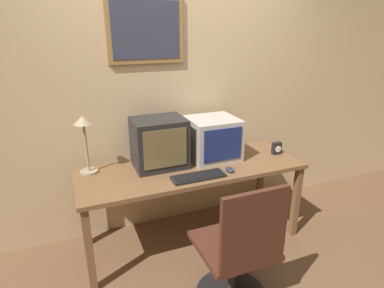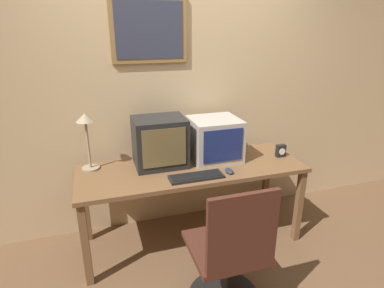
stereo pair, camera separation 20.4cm
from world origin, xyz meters
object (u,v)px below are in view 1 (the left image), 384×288
object	(u,v)px
monitor_right	(213,138)
desk_clock	(277,148)
monitor_left	(159,143)
desk_lamp	(84,131)
keyboard_main	(198,176)
mouse_near_keyboard	(230,170)
office_chair	(238,256)

from	to	relation	value
monitor_right	desk_clock	size ratio (longest dim) A/B	3.75
monitor_left	desk_lamp	size ratio (longest dim) A/B	0.90
monitor_left	keyboard_main	distance (m)	0.46
mouse_near_keyboard	desk_lamp	xyz separation A→B (m)	(-1.09, 0.43, 0.34)
keyboard_main	desk_clock	world-z (taller)	desk_clock
office_chair	desk_lamp	bearing A→B (deg)	129.21
monitor_right	office_chair	bearing A→B (deg)	-104.48
desk_clock	office_chair	xyz separation A→B (m)	(-0.85, -0.79, -0.38)
monitor_left	keyboard_main	xyz separation A→B (m)	(0.22, -0.35, -0.20)
monitor_left	office_chair	size ratio (longest dim) A/B	0.44
monitor_right	desk_lamp	xyz separation A→B (m)	(-1.09, 0.10, 0.17)
keyboard_main	desk_clock	distance (m)	0.91
monitor_left	mouse_near_keyboard	bearing A→B (deg)	-33.64
office_chair	mouse_near_keyboard	bearing A→B (deg)	67.82
desk_clock	monitor_left	bearing A→B (deg)	172.06
monitor_left	desk_clock	bearing A→B (deg)	-7.94
mouse_near_keyboard	desk_clock	world-z (taller)	desk_clock
desk_clock	monitor_right	bearing A→B (deg)	166.49
mouse_near_keyboard	desk_lamp	world-z (taller)	desk_lamp
mouse_near_keyboard	monitor_right	bearing A→B (deg)	91.10
desk_lamp	monitor_left	bearing A→B (deg)	-8.55
monitor_left	desk_clock	distance (m)	1.13
desk_clock	desk_lamp	size ratio (longest dim) A/B	0.24
keyboard_main	office_chair	distance (m)	0.69
desk_clock	desk_lamp	distance (m)	1.74
desk_lamp	office_chair	size ratio (longest dim) A/B	0.49
monitor_left	mouse_near_keyboard	world-z (taller)	monitor_left
monitor_left	office_chair	bearing A→B (deg)	-74.76
monitor_left	monitor_right	world-z (taller)	monitor_left
desk_clock	desk_lamp	world-z (taller)	desk_lamp
mouse_near_keyboard	desk_clock	distance (m)	0.63
keyboard_main	desk_clock	xyz separation A→B (m)	(0.89, 0.20, 0.04)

